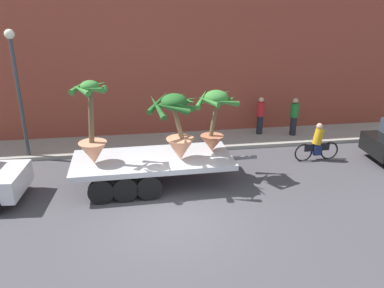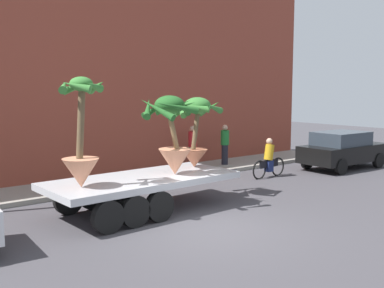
{
  "view_description": "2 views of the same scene",
  "coord_description": "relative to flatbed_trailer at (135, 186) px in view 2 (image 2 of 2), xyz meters",
  "views": [
    {
      "loc": [
        -0.91,
        -9.77,
        6.03
      ],
      "look_at": [
        0.95,
        2.41,
        1.35
      ],
      "focal_mm": 36.24,
      "sensor_mm": 36.0,
      "label": 1
    },
    {
      "loc": [
        -7.08,
        -8.18,
        3.41
      ],
      "look_at": [
        1.72,
        2.77,
        1.68
      ],
      "focal_mm": 42.71,
      "sensor_mm": 36.0,
      "label": 2
    }
  ],
  "objects": [
    {
      "name": "ground_plane",
      "position": [
        0.66,
        -2.29,
        -0.75
      ],
      "size": [
        60.0,
        60.0,
        0.0
      ],
      "primitive_type": "plane",
      "color": "#423F44"
    },
    {
      "name": "sidewalk",
      "position": [
        0.66,
        3.81,
        -0.68
      ],
      "size": [
        24.0,
        2.2,
        0.15
      ],
      "primitive_type": "cube",
      "color": "gray",
      "rests_on": "ground"
    },
    {
      "name": "building_facade",
      "position": [
        0.66,
        5.51,
        3.19
      ],
      "size": [
        24.0,
        1.2,
        7.88
      ],
      "primitive_type": "cube",
      "color": "brown",
      "rests_on": "ground"
    },
    {
      "name": "flatbed_trailer",
      "position": [
        0.0,
        0.0,
        0.0
      ],
      "size": [
        6.36,
        2.42,
        0.98
      ],
      "color": "#B7BABF",
      "rests_on": "ground"
    },
    {
      "name": "potted_palm_rear",
      "position": [
        1.06,
        -0.26,
        1.4
      ],
      "size": [
        1.72,
        1.7,
        2.23
      ],
      "color": "tan",
      "rests_on": "flatbed_trailer"
    },
    {
      "name": "potted_palm_middle",
      "position": [
        -1.61,
        -0.16,
        1.28
      ],
      "size": [
        1.17,
        1.17,
        2.71
      ],
      "color": "tan",
      "rests_on": "flatbed_trailer"
    },
    {
      "name": "potted_palm_front",
      "position": [
        2.42,
        0.33,
        1.45
      ],
      "size": [
        1.51,
        1.52,
        2.15
      ],
      "color": "#B26647",
      "rests_on": "flatbed_trailer"
    },
    {
      "name": "cyclist",
      "position": [
        6.73,
        1.17,
        -0.09
      ],
      "size": [
        1.84,
        0.36,
        1.54
      ],
      "color": "black",
      "rests_on": "ground"
    },
    {
      "name": "parked_car",
      "position": [
        10.6,
        0.48,
        0.07
      ],
      "size": [
        4.13,
        2.0,
        1.58
      ],
      "color": "black",
      "rests_on": "ground"
    },
    {
      "name": "pedestrian_near_gate",
      "position": [
        5.36,
        4.13,
        0.29
      ],
      "size": [
        0.36,
        0.36,
        1.71
      ],
      "color": "black",
      "rests_on": "sidewalk"
    },
    {
      "name": "pedestrian_far_left",
      "position": [
        6.8,
        3.73,
        0.29
      ],
      "size": [
        0.36,
        0.36,
        1.71
      ],
      "color": "black",
      "rests_on": "sidewalk"
    }
  ]
}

